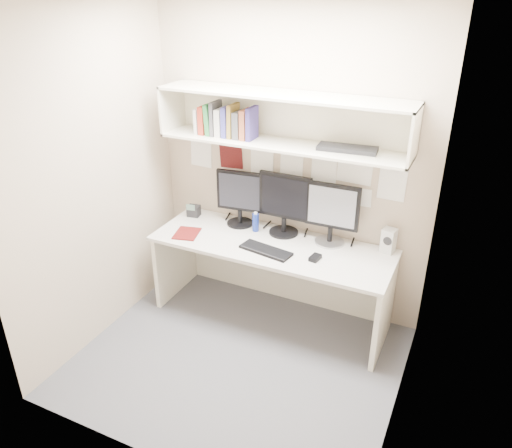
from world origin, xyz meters
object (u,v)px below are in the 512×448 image
at_px(speaker, 389,241).
at_px(keyboard, 266,250).
at_px(desk, 271,281).
at_px(monitor_center, 285,202).
at_px(monitor_left, 240,196).
at_px(maroon_notebook, 187,233).
at_px(desk_phone, 194,211).
at_px(monitor_right, 332,212).

bearing_deg(speaker, keyboard, -143.75).
bearing_deg(keyboard, speaker, 34.85).
bearing_deg(desk, monitor_center, 85.32).
bearing_deg(desk, monitor_left, 151.28).
distance_m(monitor_center, maroon_notebook, 0.88).
height_order(monitor_center, maroon_notebook, monitor_center).
height_order(keyboard, desk_phone, desk_phone).
bearing_deg(monitor_right, desk, -154.00).
distance_m(keyboard, speaker, 0.97).
relative_size(monitor_left, desk_phone, 3.75).
relative_size(monitor_center, maroon_notebook, 2.24).
xyz_separation_m(desk, desk_phone, (-0.86, 0.18, 0.42)).
height_order(speaker, desk_phone, speaker).
distance_m(monitor_center, speaker, 0.89).
height_order(desk, keyboard, keyboard).
bearing_deg(maroon_notebook, desk_phone, 98.21).
bearing_deg(speaker, monitor_left, -166.96).
bearing_deg(desk_phone, desk, -21.39).
bearing_deg(monitor_right, monitor_center, 178.82).
height_order(monitor_right, keyboard, monitor_right).
relative_size(desk, desk_phone, 15.27).
distance_m(monitor_left, maroon_notebook, 0.56).
xyz_separation_m(speaker, maroon_notebook, (-1.61, -0.42, -0.09)).
distance_m(desk, monitor_right, 0.80).
bearing_deg(monitor_center, desk_phone, -176.79).
relative_size(desk, monitor_right, 3.89).
bearing_deg(monitor_left, monitor_right, -6.77).
xyz_separation_m(desk, monitor_center, (0.02, 0.22, 0.65)).
bearing_deg(maroon_notebook, monitor_right, 4.20).
distance_m(keyboard, maroon_notebook, 0.73).
bearing_deg(monitor_center, monitor_right, 0.77).
bearing_deg(monitor_center, keyboard, -90.06).
height_order(monitor_center, monitor_right, monitor_center).
distance_m(desk, speaker, 1.04).
bearing_deg(desk_phone, maroon_notebook, -77.20).
bearing_deg(desk_phone, monitor_center, -7.06).
distance_m(desk, monitor_center, 0.68).
height_order(monitor_right, desk_phone, monitor_right).
height_order(monitor_left, speaker, monitor_left).
relative_size(desk, monitor_center, 3.77).
relative_size(desk, keyboard, 4.67).
bearing_deg(maroon_notebook, speaker, 0.61).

